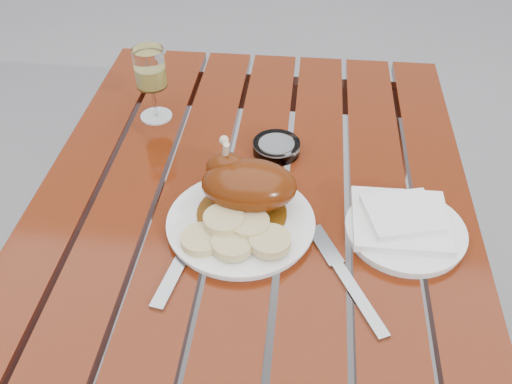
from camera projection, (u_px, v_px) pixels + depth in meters
table at (250, 340)px, 1.25m from camera, size 0.80×1.20×0.75m
dinner_plate at (241, 223)px, 0.98m from camera, size 0.29×0.29×0.02m
roast_duck at (245, 184)px, 0.98m from camera, size 0.17×0.16×0.12m
bread_dumplings at (235, 233)px, 0.93m from camera, size 0.18×0.11×0.03m
wine_glass at (152, 84)px, 1.19m from camera, size 0.07×0.07×0.16m
side_plate at (405, 231)px, 0.97m from camera, size 0.26×0.26×0.02m
napkin at (400, 220)px, 0.96m from camera, size 0.16×0.15×0.01m
ashtray at (276, 147)px, 1.14m from camera, size 0.11×0.11×0.02m
fork at (179, 264)px, 0.92m from camera, size 0.06×0.19×0.01m
knife at (351, 286)px, 0.88m from camera, size 0.11×0.19×0.01m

